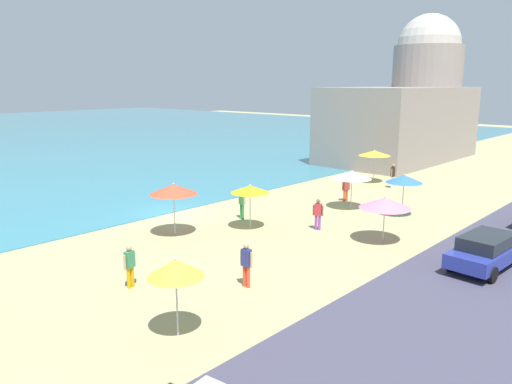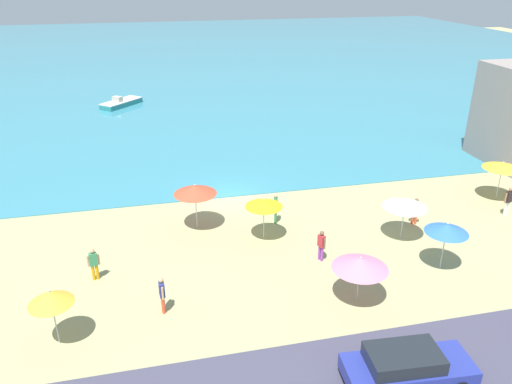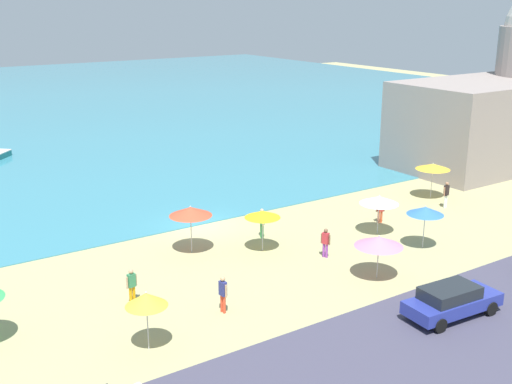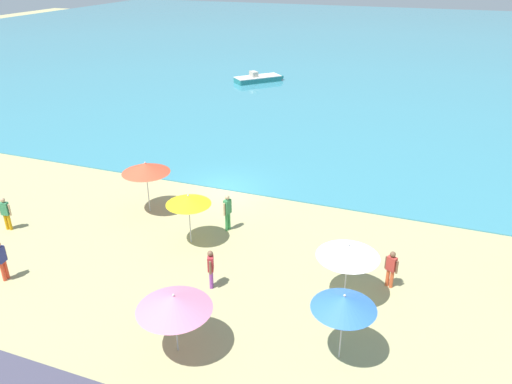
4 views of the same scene
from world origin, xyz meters
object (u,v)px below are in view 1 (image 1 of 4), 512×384
object	(u,v)px
beach_umbrella_2	(352,175)
bather_2	(346,188)
beach_umbrella_5	(250,189)
beach_umbrella_3	(176,268)
bather_1	(242,202)
bather_4	(393,174)
beach_umbrella_0	(385,203)
harbor_fortress	(412,107)
beach_umbrella_1	(404,179)
beach_umbrella_6	(374,153)
bather_0	(246,262)
parked_car_2	(488,250)
bather_3	(130,264)
beach_umbrella_4	(174,189)
bather_5	(318,213)

from	to	relation	value
beach_umbrella_2	bather_2	xyz separation A→B (m)	(1.50, 1.34, -1.21)
beach_umbrella_5	beach_umbrella_3	bearing A→B (deg)	-147.68
bather_1	bather_4	xyz separation A→B (m)	(13.57, -2.14, -0.01)
beach_umbrella_0	harbor_fortress	size ratio (longest dim) A/B	0.14
beach_umbrella_0	beach_umbrella_1	world-z (taller)	beach_umbrella_1
beach_umbrella_5	beach_umbrella_6	bearing A→B (deg)	5.85
bather_0	parked_car_2	bearing A→B (deg)	-36.67
beach_umbrella_1	harbor_fortress	distance (m)	24.74
beach_umbrella_2	beach_umbrella_3	world-z (taller)	beach_umbrella_3
beach_umbrella_1	bather_3	bearing A→B (deg)	170.48
beach_umbrella_0	beach_umbrella_5	size ratio (longest dim) A/B	1.01
beach_umbrella_4	bather_5	world-z (taller)	beach_umbrella_4
bather_1	beach_umbrella_4	bearing A→B (deg)	175.35
beach_umbrella_1	bather_0	world-z (taller)	beach_umbrella_1
beach_umbrella_0	bather_3	world-z (taller)	beach_umbrella_0
beach_umbrella_5	bather_4	bearing A→B (deg)	-1.85
beach_umbrella_4	harbor_fortress	world-z (taller)	harbor_fortress
beach_umbrella_2	bather_4	world-z (taller)	beach_umbrella_2
beach_umbrella_2	bather_1	xyz separation A→B (m)	(-6.20, 3.24, -1.08)
beach_umbrella_3	bather_3	bearing A→B (deg)	74.88
beach_umbrella_1	bather_0	distance (m)	13.50
bather_2	bather_3	xyz separation A→B (m)	(-17.44, -1.72, 0.05)
beach_umbrella_2	beach_umbrella_3	xyz separation A→B (m)	(-17.08, -4.61, 0.08)
bather_2	bather_4	xyz separation A→B (m)	(5.86, -0.24, 0.12)
beach_umbrella_0	bather_4	size ratio (longest dim) A/B	1.36
bather_5	beach_umbrella_1	bearing A→B (deg)	-20.05
beach_umbrella_4	bather_4	size ratio (longest dim) A/B	1.50
beach_umbrella_4	beach_umbrella_5	world-z (taller)	beach_umbrella_4
beach_umbrella_4	beach_umbrella_5	xyz separation A→B (m)	(3.38, -2.03, -0.23)
beach_umbrella_5	bather_2	xyz separation A→B (m)	(8.81, -0.24, -1.26)
beach_umbrella_0	beach_umbrella_4	world-z (taller)	beach_umbrella_4
beach_umbrella_5	beach_umbrella_6	size ratio (longest dim) A/B	0.94
bather_1	parked_car_2	world-z (taller)	bather_1
beach_umbrella_0	bather_1	bearing A→B (deg)	101.56
parked_car_2	bather_5	bearing A→B (deg)	90.84
beach_umbrella_0	bather_5	bearing A→B (deg)	96.99
beach_umbrella_0	bather_3	bearing A→B (deg)	159.29
bather_3	beach_umbrella_1	bearing A→B (deg)	-9.52
beach_umbrella_3	bather_4	distance (m)	25.13
beach_umbrella_3	bather_3	size ratio (longest dim) A/B	1.52
bather_0	bather_4	distance (m)	20.86
harbor_fortress	beach_umbrella_3	bearing A→B (deg)	-163.34
bather_0	bather_1	world-z (taller)	bather_1
parked_car_2	harbor_fortress	world-z (taller)	harbor_fortress
beach_umbrella_6	harbor_fortress	xyz separation A→B (m)	(14.43, 4.12, 2.90)
beach_umbrella_1	bather_5	size ratio (longest dim) A/B	1.51
beach_umbrella_0	beach_umbrella_4	bearing A→B (deg)	126.39
beach_umbrella_1	bather_4	size ratio (longest dim) A/B	1.39
beach_umbrella_0	beach_umbrella_5	bearing A→B (deg)	113.55
bather_4	beach_umbrella_4	bearing A→B (deg)	172.10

